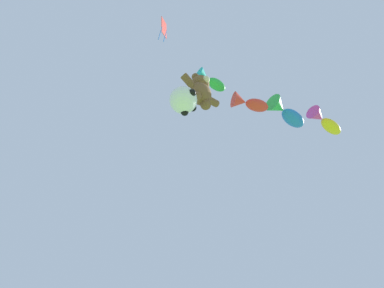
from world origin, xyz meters
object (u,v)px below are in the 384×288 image
fish_kite_crimson (248,103)px  fish_kite_cobalt (285,112)px  fish_kite_goldfin (324,121)px  teddy_bear_kite (201,91)px  soccer_ball_kite (184,100)px  diamond_kite (164,29)px  fish_kite_emerald (210,81)px

fish_kite_crimson → fish_kite_cobalt: 2.51m
fish_kite_cobalt → fish_kite_goldfin: 2.65m
teddy_bear_kite → fish_kite_crimson: size_ratio=1.08×
fish_kite_crimson → fish_kite_cobalt: fish_kite_cobalt is taller
teddy_bear_kite → fish_kite_crimson: 3.44m
fish_kite_crimson → fish_kite_goldfin: bearing=-23.1°
soccer_ball_kite → diamond_kite: size_ratio=0.47×
fish_kite_emerald → fish_kite_crimson: bearing=-19.5°
soccer_ball_kite → fish_kite_emerald: 4.62m
fish_kite_goldfin → diamond_kite: 10.38m
fish_kite_crimson → fish_kite_goldfin: (4.66, -1.98, 0.93)m
fish_kite_emerald → fish_kite_crimson: (2.05, -0.72, -0.81)m
fish_kite_cobalt → diamond_kite: bearing=169.8°
teddy_bear_kite → fish_kite_cobalt: bearing=-15.3°
soccer_ball_kite → fish_kite_emerald: (1.78, 0.06, 4.26)m
teddy_bear_kite → fish_kite_cobalt: 5.87m
soccer_ball_kite → diamond_kite: bearing=-174.9°
teddy_bear_kite → diamond_kite: size_ratio=0.89×
soccer_ball_kite → fish_kite_crimson: size_ratio=0.57×
fish_kite_emerald → fish_kite_crimson: 2.32m
fish_kite_crimson → fish_kite_cobalt: (2.28, -0.86, 0.58)m
teddy_bear_kite → soccer_ball_kite: 1.99m
diamond_kite → soccer_ball_kite: bearing=5.1°
fish_kite_crimson → fish_kite_goldfin: 5.15m
soccer_ball_kite → fish_kite_emerald: size_ratio=0.67×
soccer_ball_kite → fish_kite_emerald: fish_kite_emerald is taller
fish_kite_emerald → diamond_kite: bearing=-176.6°
fish_kite_goldfin → soccer_ball_kite: bearing=162.7°
diamond_kite → fish_kite_goldfin: bearing=-14.0°
fish_kite_goldfin → fish_kite_cobalt: bearing=154.8°
soccer_ball_kite → fish_kite_goldfin: size_ratio=0.46×
soccer_ball_kite → fish_kite_cobalt: (6.11, -1.53, 4.03)m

